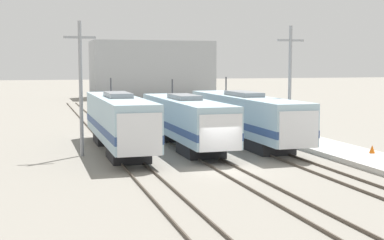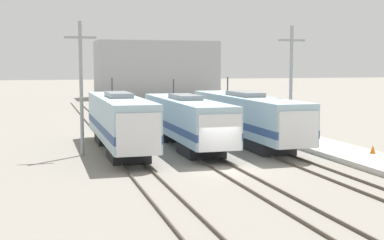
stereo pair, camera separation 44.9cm
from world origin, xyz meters
name	(u,v)px [view 1 (the left image)]	position (x,y,z in m)	size (l,w,h in m)	color
ground_plane	(228,170)	(0.00, 0.00, 0.00)	(400.00, 400.00, 0.00)	gray
rail_pair_far_left	(143,174)	(-5.20, 0.00, 0.07)	(1.51, 120.00, 0.15)	#4C4238
rail_pair_center	(228,169)	(0.00, 0.00, 0.07)	(1.51, 120.00, 0.15)	#4C4238
rail_pair_far_right	(306,165)	(5.20, 0.00, 0.07)	(1.51, 120.00, 0.15)	#4C4238
locomotive_far_left	(119,122)	(-5.20, 8.76, 2.22)	(2.98, 16.57, 5.31)	#232326
locomotive_center	(186,121)	(0.00, 9.20, 2.09)	(3.11, 16.84, 5.15)	#232326
locomotive_far_right	(246,117)	(5.20, 9.87, 2.15)	(3.07, 18.98, 5.27)	#232326
catenary_tower_left	(81,85)	(-7.97, 7.83, 4.96)	(2.19, 0.25, 9.33)	gray
catenary_tower_right	(290,83)	(7.98, 7.83, 4.96)	(2.19, 0.25, 9.33)	gray
platform	(369,159)	(9.79, 0.00, 0.17)	(4.00, 120.00, 0.35)	#B7B5AD
traffic_cone	(372,149)	(10.86, 1.15, 0.63)	(0.40, 0.40, 0.56)	orange
depot_building	(152,69)	(11.03, 72.08, 5.41)	(23.04, 10.03, 10.82)	#9EA3A8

